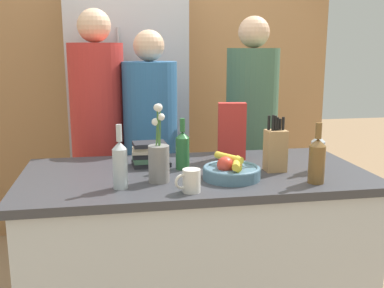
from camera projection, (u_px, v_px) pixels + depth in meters
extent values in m
cube|color=silver|center=(195.00, 261.00, 2.35)|extent=(1.65, 0.80, 0.89)
cube|color=#38383D|center=(196.00, 175.00, 2.25)|extent=(1.72, 0.83, 0.04)
cube|color=#AD7A4C|center=(160.00, 77.00, 3.77)|extent=(2.92, 0.12, 2.60)
cube|color=#B7B7BC|center=(129.00, 118.00, 3.44)|extent=(0.84, 0.60, 2.03)
cylinder|color=#B7B7BC|center=(121.00, 110.00, 3.10)|extent=(0.02, 0.02, 1.11)
cylinder|color=slate|center=(231.00, 174.00, 2.12)|extent=(0.27, 0.27, 0.05)
torus|color=slate|center=(232.00, 168.00, 2.12)|extent=(0.27, 0.27, 0.02)
sphere|color=red|center=(232.00, 167.00, 2.12)|extent=(0.08, 0.08, 0.08)
sphere|color=#99B233|center=(235.00, 166.00, 2.15)|extent=(0.07, 0.07, 0.07)
sphere|color=#C64C23|center=(234.00, 165.00, 2.12)|extent=(0.08, 0.08, 0.08)
sphere|color=red|center=(225.00, 165.00, 2.10)|extent=(0.08, 0.08, 0.08)
cylinder|color=yellow|center=(235.00, 165.00, 2.10)|extent=(0.04, 0.15, 0.03)
cylinder|color=yellow|center=(237.00, 163.00, 2.08)|extent=(0.09, 0.17, 0.03)
cylinder|color=yellow|center=(229.00, 158.00, 2.14)|extent=(0.11, 0.16, 0.03)
cube|color=tan|center=(275.00, 151.00, 2.24)|extent=(0.10, 0.09, 0.21)
cylinder|color=black|center=(269.00, 124.00, 2.22)|extent=(0.01, 0.01, 0.08)
cylinder|color=black|center=(273.00, 124.00, 2.20)|extent=(0.01, 0.01, 0.09)
cylinder|color=black|center=(275.00, 124.00, 2.21)|extent=(0.01, 0.01, 0.08)
cylinder|color=black|center=(278.00, 125.00, 2.22)|extent=(0.01, 0.01, 0.07)
cylinder|color=black|center=(280.00, 125.00, 2.23)|extent=(0.01, 0.01, 0.07)
cylinder|color=black|center=(283.00, 124.00, 2.22)|extent=(0.01, 0.01, 0.08)
cylinder|color=gray|center=(159.00, 164.00, 2.06)|extent=(0.10, 0.10, 0.17)
cylinder|color=#477538|center=(160.00, 131.00, 2.03)|extent=(0.01, 0.02, 0.13)
sphere|color=white|center=(161.00, 117.00, 2.02)|extent=(0.03, 0.03, 0.03)
cylinder|color=#477538|center=(159.00, 128.00, 2.04)|extent=(0.03, 0.01, 0.16)
sphere|color=white|center=(158.00, 110.00, 2.03)|extent=(0.03, 0.03, 0.03)
cylinder|color=#477538|center=(157.00, 134.00, 2.04)|extent=(0.01, 0.02, 0.11)
sphere|color=white|center=(155.00, 122.00, 2.03)|extent=(0.03, 0.03, 0.03)
cylinder|color=#477538|center=(158.00, 127.00, 2.03)|extent=(0.01, 0.01, 0.18)
sphere|color=white|center=(157.00, 107.00, 2.01)|extent=(0.03, 0.03, 0.03)
cylinder|color=#477538|center=(159.00, 127.00, 2.02)|extent=(0.01, 0.01, 0.18)
sphere|color=white|center=(158.00, 108.00, 2.00)|extent=(0.04, 0.04, 0.04)
cube|color=red|center=(232.00, 131.00, 2.47)|extent=(0.16, 0.08, 0.32)
cylinder|color=silver|center=(191.00, 181.00, 1.92)|extent=(0.08, 0.08, 0.10)
torus|color=silver|center=(182.00, 182.00, 1.90)|extent=(0.07, 0.03, 0.07)
cube|color=#232328|center=(151.00, 163.00, 2.36)|extent=(0.20, 0.14, 0.02)
cube|color=#3D6047|center=(149.00, 159.00, 2.36)|extent=(0.17, 0.15, 0.02)
cube|color=#232328|center=(150.00, 154.00, 2.35)|extent=(0.18, 0.15, 0.03)
cube|color=#B7A88E|center=(150.00, 150.00, 2.35)|extent=(0.19, 0.16, 0.02)
cube|color=#B7A88E|center=(151.00, 148.00, 2.34)|extent=(0.19, 0.12, 0.02)
cube|color=#232328|center=(149.00, 144.00, 2.33)|extent=(0.17, 0.13, 0.02)
cylinder|color=#286633|center=(183.00, 153.00, 2.29)|extent=(0.07, 0.07, 0.16)
cone|color=#286633|center=(182.00, 135.00, 2.27)|extent=(0.07, 0.07, 0.03)
cylinder|color=#286633|center=(182.00, 125.00, 2.26)|extent=(0.03, 0.03, 0.07)
cylinder|color=#B2BCC1|center=(120.00, 169.00, 1.97)|extent=(0.07, 0.07, 0.18)
cone|color=#B2BCC1|center=(119.00, 145.00, 1.94)|extent=(0.07, 0.07, 0.03)
cylinder|color=#B2BCC1|center=(119.00, 133.00, 1.93)|extent=(0.02, 0.02, 0.07)
cylinder|color=brown|center=(317.00, 164.00, 2.05)|extent=(0.07, 0.07, 0.17)
cone|color=brown|center=(318.00, 142.00, 2.02)|extent=(0.07, 0.07, 0.03)
cylinder|color=brown|center=(319.00, 131.00, 2.01)|extent=(0.03, 0.03, 0.07)
cylinder|color=#B2BCC1|center=(317.00, 156.00, 2.25)|extent=(0.07, 0.07, 0.15)
cone|color=#B2BCC1|center=(318.00, 139.00, 2.23)|extent=(0.07, 0.07, 0.03)
cylinder|color=#B2BCC1|center=(319.00, 129.00, 2.22)|extent=(0.03, 0.03, 0.06)
cube|color=#383842|center=(102.00, 217.00, 3.00)|extent=(0.27, 0.19, 0.86)
cylinder|color=red|center=(97.00, 101.00, 2.84)|extent=(0.34, 0.34, 0.71)
sphere|color=#DBAD89|center=(94.00, 26.00, 2.74)|extent=(0.21, 0.21, 0.21)
cube|color=#383842|center=(152.00, 223.00, 2.98)|extent=(0.31, 0.25, 0.79)
cylinder|color=#2D6093|center=(150.00, 115.00, 2.83)|extent=(0.34, 0.34, 0.66)
sphere|color=#DBAD89|center=(149.00, 46.00, 2.74)|extent=(0.19, 0.19, 0.19)
cube|color=#383842|center=(249.00, 211.00, 3.14)|extent=(0.31, 0.25, 0.84)
cylinder|color=#42664C|center=(252.00, 102.00, 2.98)|extent=(0.34, 0.34, 0.70)
sphere|color=#DBAD89|center=(254.00, 32.00, 2.88)|extent=(0.20, 0.20, 0.20)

